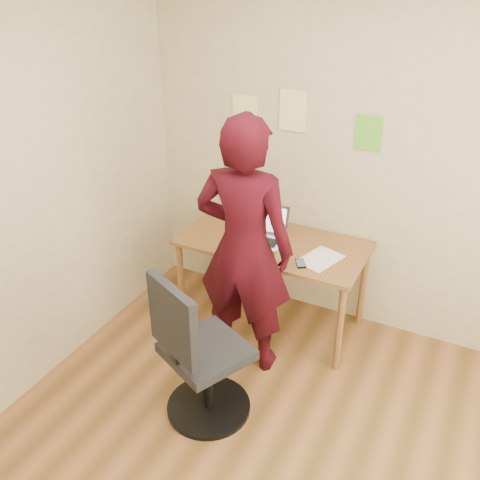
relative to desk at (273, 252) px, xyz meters
The scene contains 10 objects.
room 1.65m from the desk, 67.40° to the right, with size 3.58×3.58×2.78m.
desk is the anchor object (origin of this frame).
laptop 0.17m from the desk, behind, with size 0.36×0.32×0.24m.
paper_sheet 0.42m from the desk, 11.04° to the right, with size 0.22×0.32×0.00m, color white.
phone 0.38m from the desk, 34.82° to the right, with size 0.12×0.14×0.01m.
wall_note_left 1.06m from the desk, 139.33° to the left, with size 0.21×0.00×0.30m, color #FDF697.
wall_note_mid 1.05m from the desk, 94.56° to the left, with size 0.21×0.00×0.30m, color #FDF697.
wall_note_right 1.11m from the desk, 33.58° to the left, with size 0.18×0.00×0.24m, color #62CB2D.
office_chair 1.13m from the desk, 90.42° to the right, with size 0.62×0.63×1.06m.
person 0.56m from the desk, 90.19° to the right, with size 0.68×0.44×1.85m, color #32060F.
Camera 1 is at (0.79, -1.87, 2.69)m, focal length 40.00 mm.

